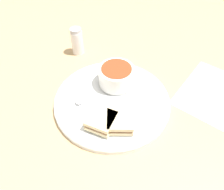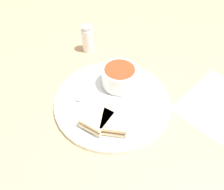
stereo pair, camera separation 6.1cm
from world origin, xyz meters
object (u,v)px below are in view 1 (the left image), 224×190
(soup_bowl, at_px, (116,76))
(sandwich_half_far, at_px, (120,121))
(spoon, at_px, (80,98))
(salt_shaker, at_px, (77,41))
(sandwich_half_near, at_px, (101,121))

(soup_bowl, height_order, sandwich_half_far, soup_bowl)
(spoon, bearing_deg, soup_bowl, 127.15)
(salt_shaker, bearing_deg, spoon, -57.81)
(soup_bowl, xyz_separation_m, spoon, (-0.07, -0.11, -0.03))
(soup_bowl, distance_m, salt_shaker, 0.23)
(spoon, height_order, salt_shaker, salt_shaker)
(spoon, relative_size, salt_shaker, 1.21)
(sandwich_half_far, distance_m, salt_shaker, 0.38)
(soup_bowl, bearing_deg, salt_shaker, 152.36)
(sandwich_half_far, height_order, salt_shaker, salt_shaker)
(salt_shaker, bearing_deg, sandwich_half_near, -49.00)
(soup_bowl, xyz_separation_m, sandwich_half_far, (0.08, -0.14, -0.02))
(sandwich_half_near, bearing_deg, sandwich_half_far, 21.89)
(spoon, bearing_deg, salt_shaker, -167.04)
(sandwich_half_far, bearing_deg, sandwich_half_near, -158.11)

